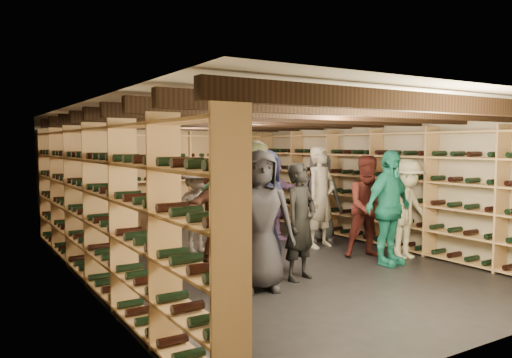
{
  "coord_description": "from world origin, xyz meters",
  "views": [
    {
      "loc": [
        -4.21,
        -6.74,
        1.86
      ],
      "look_at": [
        0.06,
        0.2,
        1.29
      ],
      "focal_mm": 35.0,
      "sensor_mm": 36.0,
      "label": 1
    }
  ],
  "objects": [
    {
      "name": "wine_rack_right",
      "position": [
        2.57,
        0.0,
        1.08
      ],
      "size": [
        0.32,
        7.5,
        2.15
      ],
      "color": "#AA8152",
      "rests_on": "ground"
    },
    {
      "name": "person_12",
      "position": [
        1.8,
        0.7,
        0.85
      ],
      "size": [
        0.97,
        0.81,
        1.71
      ],
      "primitive_type": "imported",
      "rotation": [
        0.0,
        0.0,
        -0.37
      ],
      "color": "#34353A",
      "rests_on": "ground"
    },
    {
      "name": "walls",
      "position": [
        0.0,
        0.0,
        1.2
      ],
      "size": [
        5.52,
        8.02,
        2.4
      ],
      "color": "tan",
      "rests_on": "ground"
    },
    {
      "name": "person_8",
      "position": [
        1.65,
        -0.79,
        0.84
      ],
      "size": [
        1.0,
        0.91,
        1.68
      ],
      "primitive_type": "imported",
      "rotation": [
        0.0,
        0.0,
        -0.4
      ],
      "color": "#471915",
      "rests_on": "ground"
    },
    {
      "name": "wine_rack_left",
      "position": [
        -2.57,
        0.0,
        1.08
      ],
      "size": [
        0.32,
        7.5,
        2.15
      ],
      "color": "#AA8152",
      "rests_on": "ground"
    },
    {
      "name": "wine_rack_back",
      "position": [
        0.0,
        3.83,
        1.07
      ],
      "size": [
        4.7,
        0.3,
        2.15
      ],
      "color": "#AA8152",
      "rests_on": "ground"
    },
    {
      "name": "ground",
      "position": [
        0.0,
        0.0,
        0.0
      ],
      "size": [
        8.0,
        8.0,
        0.0
      ],
      "primitive_type": "plane",
      "color": "black",
      "rests_on": "ground"
    },
    {
      "name": "person_6",
      "position": [
        -0.22,
        -0.47,
        0.9
      ],
      "size": [
        0.91,
        0.62,
        1.8
      ],
      "primitive_type": "imported",
      "rotation": [
        0.0,
        0.0,
        0.06
      ],
      "color": "#1D2447",
      "rests_on": "ground"
    },
    {
      "name": "person_5",
      "position": [
        -0.55,
        0.35,
        0.82
      ],
      "size": [
        1.59,
        0.82,
        1.64
      ],
      "primitive_type": "imported",
      "rotation": [
        0.0,
        0.0,
        0.23
      ],
      "color": "brown",
      "rests_on": "ground"
    },
    {
      "name": "person_7",
      "position": [
        1.48,
        0.26,
        0.91
      ],
      "size": [
        0.75,
        0.57,
        1.83
      ],
      "primitive_type": "imported",
      "rotation": [
        0.0,
        0.0,
        0.22
      ],
      "color": "gray",
      "rests_on": "ground"
    },
    {
      "name": "crate_stack_left",
      "position": [
        -1.45,
        2.01,
        0.34
      ],
      "size": [
        0.55,
        0.42,
        0.68
      ],
      "rotation": [
        0.0,
        0.0,
        -0.18
      ],
      "color": "tan",
      "rests_on": "ground"
    },
    {
      "name": "person_9",
      "position": [
        -0.62,
        1.04,
        0.75
      ],
      "size": [
        1.02,
        0.64,
        1.5
      ],
      "primitive_type": "imported",
      "rotation": [
        0.0,
        0.0,
        -0.09
      ],
      "color": "#A59F98",
      "rests_on": "ground"
    },
    {
      "name": "person_1",
      "position": [
        -0.14,
        -1.3,
        0.81
      ],
      "size": [
        0.68,
        0.55,
        1.61
      ],
      "primitive_type": "imported",
      "rotation": [
        0.0,
        0.0,
        0.32
      ],
      "color": "black",
      "rests_on": "ground"
    },
    {
      "name": "ceiling",
      "position": [
        0.0,
        0.0,
        2.4
      ],
      "size": [
        5.5,
        8.0,
        0.01
      ],
      "primitive_type": "cube",
      "color": "beige",
      "rests_on": "walls"
    },
    {
      "name": "person_0",
      "position": [
        -0.87,
        -1.41,
        0.9
      ],
      "size": [
        1.03,
        0.85,
        1.8
      ],
      "primitive_type": "imported",
      "rotation": [
        0.0,
        0.0,
        -0.36
      ],
      "color": "black",
      "rests_on": "ground"
    },
    {
      "name": "ceiling_joists",
      "position": [
        0.0,
        0.0,
        2.26
      ],
      "size": [
        5.4,
        7.12,
        0.18
      ],
      "color": "black",
      "rests_on": "ground"
    },
    {
      "name": "person_4",
      "position": [
        1.53,
        -1.32,
        0.89
      ],
      "size": [
        1.1,
        0.59,
        1.78
      ],
      "primitive_type": "imported",
      "rotation": [
        0.0,
        0.0,
        0.16
      ],
      "color": "#1A7E6A",
      "rests_on": "ground"
    },
    {
      "name": "crate_loose",
      "position": [
        0.33,
        1.3,
        0.09
      ],
      "size": [
        0.52,
        0.37,
        0.17
      ],
      "primitive_type": "cube",
      "rotation": [
        0.0,
        0.0,
        -0.08
      ],
      "color": "tan",
      "rests_on": "ground"
    },
    {
      "name": "person_11",
      "position": [
        1.06,
        1.3,
        0.86
      ],
      "size": [
        1.67,
        0.92,
        1.72
      ],
      "primitive_type": "imported",
      "rotation": [
        0.0,
        0.0,
        -0.27
      ],
      "color": "#815A95",
      "rests_on": "ground"
    },
    {
      "name": "crate_stack_right",
      "position": [
        1.24,
        1.92,
        0.26
      ],
      "size": [
        0.5,
        0.34,
        0.51
      ],
      "rotation": [
        0.0,
        0.0,
        0.01
      ],
      "color": "tan",
      "rests_on": "ground"
    },
    {
      "name": "person_10",
      "position": [
        -0.14,
        1.3,
        0.75
      ],
      "size": [
        0.93,
        0.51,
        1.5
      ],
      "primitive_type": "imported",
      "rotation": [
        0.0,
        0.0,
        0.18
      ],
      "color": "#244C2B",
      "rests_on": "ground"
    },
    {
      "name": "person_2",
      "position": [
        -0.61,
        -0.92,
        0.96
      ],
      "size": [
        1.13,
        1.01,
        1.91
      ],
      "primitive_type": "imported",
      "rotation": [
        0.0,
        0.0,
        0.36
      ],
      "color": "#4D5231",
      "rests_on": "ground"
    },
    {
      "name": "person_3",
      "position": [
        2.09,
        -1.17,
        0.81
      ],
      "size": [
        1.06,
        0.63,
        1.63
      ],
      "primitive_type": "imported",
      "rotation": [
        0.0,
        0.0,
        -0.02
      ],
      "color": "beige",
      "rests_on": "ground"
    }
  ]
}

